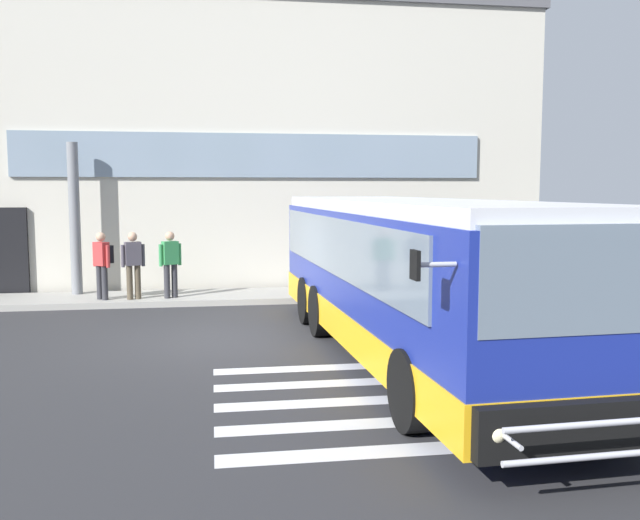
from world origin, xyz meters
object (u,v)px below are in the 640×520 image
Objects in this scene: passenger_by_doorway at (133,262)px; safety_bollard_yellow at (338,287)px; entry_support_column at (75,219)px; passenger_near_column at (103,261)px; bus_main_foreground at (412,281)px; passenger_at_curb_edge at (170,261)px.

safety_bollard_yellow is at bearing -7.68° from passenger_by_doorway.
safety_bollard_yellow is (6.59, -1.80, -1.66)m from entry_support_column.
bus_main_foreground is at bearing -46.54° from passenger_near_column.
bus_main_foreground is at bearing -47.22° from entry_support_column.
passenger_by_doorway is at bearing 172.32° from safety_bollard_yellow.
bus_main_foreground reaches higher than passenger_at_curb_edge.
bus_main_foreground is 6.59× the size of passenger_by_doorway.
bus_main_foreground reaches higher than safety_bollard_yellow.
safety_bollard_yellow is (-0.25, 5.59, -0.88)m from bus_main_foreground.
passenger_by_doorway is 1.86× the size of safety_bollard_yellow.
passenger_by_doorway is 1.00× the size of passenger_at_curb_edge.
passenger_near_column is 1.00× the size of passenger_at_curb_edge.
passenger_by_doorway is (1.57, -1.12, -1.03)m from entry_support_column.
passenger_at_curb_edge reaches higher than safety_bollard_yellow.
passenger_by_doorway reaches higher than safety_bollard_yellow.
passenger_near_column is at bearing 179.80° from passenger_at_curb_edge.
passenger_near_column is at bearing 173.78° from passenger_by_doorway.
passenger_at_curb_edge is at bearing 124.61° from bus_main_foreground.
passenger_at_curb_edge is at bearing 169.67° from safety_bollard_yellow.
passenger_by_doorway is 5.11m from safety_bollard_yellow.
passenger_by_doorway is at bearing -175.20° from passenger_at_curb_edge.
entry_support_column is 2.34× the size of passenger_by_doorway.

